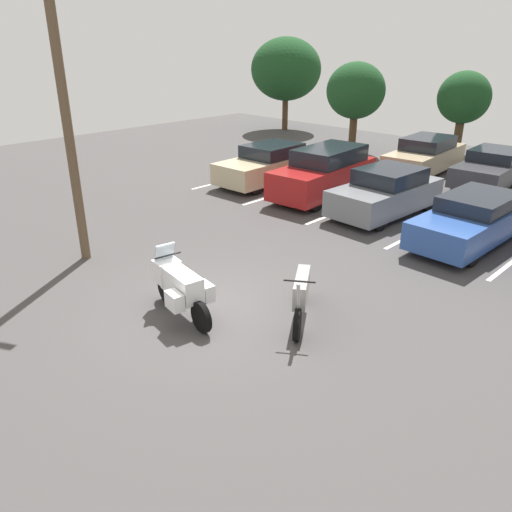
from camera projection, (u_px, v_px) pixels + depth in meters
ground at (206, 311)px, 11.24m from camera, size 44.00×44.00×0.10m
motorcycle_touring at (180, 285)px, 10.76m from camera, size 2.18×1.02×1.46m
motorcycle_second at (301, 295)px, 10.59m from camera, size 1.38×1.92×1.30m
parking_stripes at (388, 216)px, 16.97m from camera, size 14.62×5.07×0.01m
car_champagne at (267, 165)px, 20.61m from camera, size 2.03×4.45×1.53m
car_red at (324, 173)px, 18.78m from camera, size 2.17×4.79×1.80m
car_grey at (386, 193)px, 16.93m from camera, size 2.03×4.32×1.55m
car_blue at (475, 219)px, 14.65m from camera, size 1.90×4.94×1.41m
car_far_tan at (425, 156)px, 22.19m from camera, size 2.21×4.99×1.53m
car_far_charcoal at (492, 168)px, 20.35m from camera, size 2.16×4.55×1.40m
utility_pole at (65, 111)px, 12.29m from camera, size 1.64×0.97×7.39m
tree_rear at (286, 69)px, 31.24m from camera, size 4.31×4.31×5.53m
tree_far_left at (356, 91)px, 25.33m from camera, size 2.91×2.91×4.41m
tree_center at (464, 98)px, 24.92m from camera, size 2.54×2.54×4.03m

